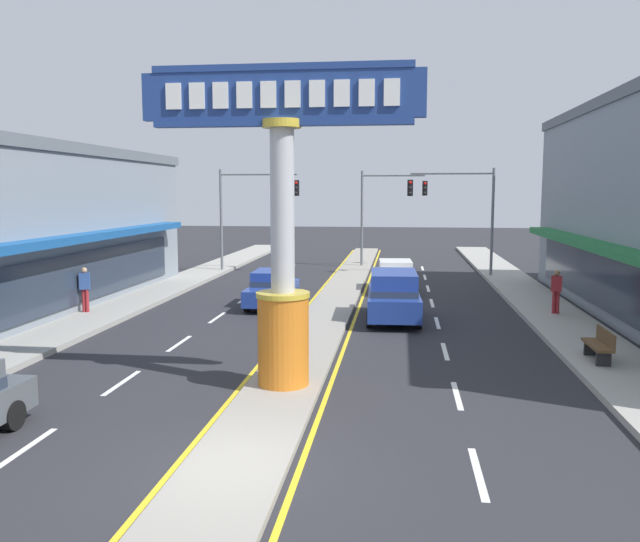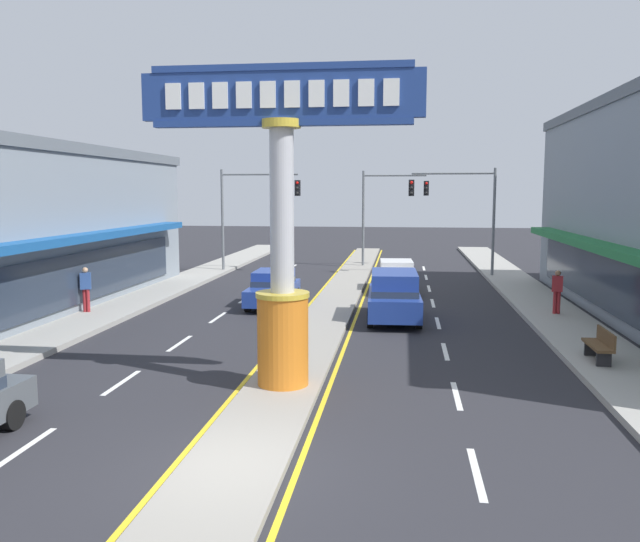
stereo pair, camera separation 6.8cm
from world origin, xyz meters
TOP-DOWN VIEW (x-y plane):
  - ground_plane at (0.00, 0.00)m, footprint 160.00×160.00m
  - median_strip at (0.00, 18.00)m, footprint 1.87×52.00m
  - sidewalk_left at (-8.78, 16.00)m, footprint 2.49×60.00m
  - sidewalk_right at (8.78, 16.00)m, footprint 2.49×60.00m
  - lane_markings at (0.00, 16.65)m, footprint 8.61×52.00m
  - district_sign at (0.00, 4.74)m, footprint 6.75×1.32m
  - traffic_light_left_side at (-6.17, 27.52)m, footprint 4.86×0.46m
  - traffic_light_right_side at (6.17, 26.88)m, footprint 4.86×0.46m
  - traffic_light_median_far at (1.82, 31.19)m, footprint 4.20×0.46m
  - sedan_near_right_lane at (2.59, 21.34)m, footprint 2.01×4.39m
  - suv_far_right_lane at (2.59, 13.79)m, footprint 2.10×4.67m
  - sedan_near_left_lane at (-2.58, 16.38)m, footprint 1.90×4.33m
  - street_bench at (8.40, 7.92)m, footprint 0.48×1.60m
  - pedestrian_near_kerb at (-9.42, 13.19)m, footprint 0.45×0.35m
  - pedestrian_far_side at (8.83, 15.15)m, footprint 0.44×0.30m

SIDE VIEW (x-z plane):
  - ground_plane at x=0.00m, z-range 0.00..0.00m
  - lane_markings at x=0.00m, z-range 0.00..0.01m
  - median_strip at x=0.00m, z-range 0.00..0.14m
  - sidewalk_left at x=-8.78m, z-range 0.00..0.18m
  - sidewalk_right at x=8.78m, z-range 0.00..0.18m
  - street_bench at x=8.40m, z-range 0.21..1.09m
  - sedan_near_right_lane at x=2.59m, z-range 0.02..1.55m
  - sedan_near_left_lane at x=-2.58m, z-range 0.02..1.55m
  - suv_far_right_lane at x=2.59m, z-range 0.03..1.93m
  - pedestrian_far_side at x=8.83m, z-range 0.29..1.98m
  - pedestrian_near_kerb at x=-9.42m, z-range 0.30..2.07m
  - district_sign at x=0.00m, z-range 0.02..7.73m
  - traffic_light_median_far at x=1.82m, z-range 1.09..7.29m
  - traffic_light_left_side at x=-6.17m, z-range 1.15..7.35m
  - traffic_light_right_side at x=6.17m, z-range 1.15..7.35m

